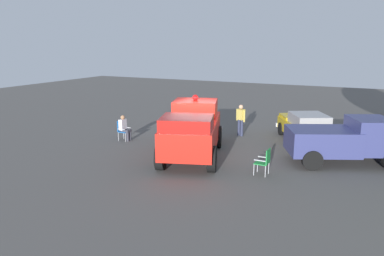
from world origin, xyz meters
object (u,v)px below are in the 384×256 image
(vintage_fire_truck, at_px, (193,129))
(parked_pickup, at_px, (347,140))
(spectator_seated, at_px, (124,127))
(lawn_chair_near_truck, at_px, (122,129))
(spectator_standing, at_px, (241,118))
(classic_hot_rod, at_px, (306,127))
(lawn_chair_by_car, at_px, (265,160))

(vintage_fire_truck, distance_m, parked_pickup, 6.38)
(parked_pickup, bearing_deg, spectator_seated, -85.11)
(lawn_chair_near_truck, distance_m, spectator_standing, 6.20)
(parked_pickup, distance_m, spectator_standing, 6.01)
(classic_hot_rod, height_order, spectator_seated, classic_hot_rod)
(classic_hot_rod, bearing_deg, lawn_chair_near_truck, -65.97)
(lawn_chair_by_car, bearing_deg, spectator_seated, -104.09)
(vintage_fire_truck, xyz_separation_m, lawn_chair_by_car, (1.04, 3.50, -0.61))
(vintage_fire_truck, bearing_deg, spectator_standing, 171.02)
(lawn_chair_by_car, xyz_separation_m, spectator_seated, (-1.95, -7.78, 0.11))
(vintage_fire_truck, xyz_separation_m, spectator_standing, (-4.40, 0.69, -0.23))
(lawn_chair_by_car, xyz_separation_m, spectator_standing, (-5.44, -2.80, 0.37))
(parked_pickup, bearing_deg, vintage_fire_truck, -73.57)
(spectator_seated, bearing_deg, spectator_standing, 124.97)
(classic_hot_rod, distance_m, spectator_standing, 3.36)
(classic_hot_rod, xyz_separation_m, parked_pickup, (2.88, 2.08, 0.24))
(classic_hot_rod, bearing_deg, vintage_fire_truck, -40.73)
(lawn_chair_by_car, height_order, spectator_standing, spectator_standing)
(spectator_seated, bearing_deg, lawn_chair_by_car, 75.91)
(parked_pickup, height_order, spectator_standing, parked_pickup)
(classic_hot_rod, relative_size, parked_pickup, 0.92)
(classic_hot_rod, bearing_deg, parked_pickup, 35.86)
(vintage_fire_truck, bearing_deg, classic_hot_rod, 139.27)
(lawn_chair_near_truck, height_order, spectator_seated, spectator_seated)
(spectator_seated, bearing_deg, lawn_chair_near_truck, -90.82)
(lawn_chair_by_car, bearing_deg, parked_pickup, 137.34)
(vintage_fire_truck, height_order, lawn_chair_near_truck, vintage_fire_truck)
(parked_pickup, distance_m, spectator_seated, 10.45)
(vintage_fire_truck, bearing_deg, parked_pickup, 106.43)
(classic_hot_rod, relative_size, spectator_standing, 2.82)
(lawn_chair_near_truck, bearing_deg, classic_hot_rod, 114.03)
(spectator_standing, bearing_deg, classic_hot_rod, 94.89)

